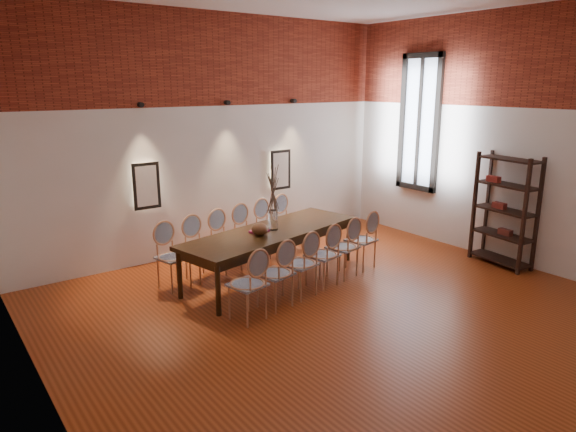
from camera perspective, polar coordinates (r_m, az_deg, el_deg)
floor at (r=6.66m, az=7.52°, el=-11.19°), size 7.00×7.00×0.02m
wall_back at (r=8.93m, az=-8.21°, el=8.83°), size 7.00×0.10×4.00m
wall_left at (r=4.41m, az=-26.97°, el=1.57°), size 0.10×7.00×4.00m
wall_right at (r=8.91m, az=24.81°, el=7.64°), size 0.10×7.00×4.00m
brick_band_back at (r=8.83m, az=-8.29°, el=16.89°), size 7.00×0.02×1.50m
brick_band_left at (r=4.35m, az=-28.00°, el=17.97°), size 0.02×7.00×1.50m
brick_band_right at (r=8.82m, az=25.47°, el=15.69°), size 0.02×7.00×1.50m
niche_left at (r=8.40m, az=-15.52°, el=3.26°), size 0.36×0.06×0.66m
niche_right at (r=9.62m, az=-0.93°, el=5.17°), size 0.36×0.06×0.66m
spot_fixture_left at (r=8.23m, az=-16.05°, el=11.79°), size 0.08×0.10×0.08m
spot_fixture_mid at (r=8.87m, az=-6.77°, el=12.40°), size 0.08×0.10×0.08m
spot_fixture_right at (r=9.65m, az=0.63°, el=12.67°), size 0.08×0.10×0.08m
window_glass at (r=9.94m, az=14.45°, el=9.97°), size 0.02×0.78×2.38m
window_frame at (r=9.93m, az=14.37°, el=9.96°), size 0.08×0.90×2.50m
window_mullion at (r=9.93m, az=14.37°, el=9.96°), size 0.06×0.06×2.40m
dining_table at (r=7.74m, az=-1.77°, el=-4.24°), size 3.11×1.54×0.75m
chair_near_a at (r=6.38m, az=-4.54°, el=-7.57°), size 0.52×0.52×0.94m
chair_near_b at (r=6.71m, az=-1.46°, el=-6.40°), size 0.52×0.52×0.94m
chair_near_c at (r=7.06m, az=1.32°, el=-5.32°), size 0.52×0.52×0.94m
chair_near_d at (r=7.42m, az=3.82°, el=-4.34°), size 0.52×0.52×0.94m
chair_near_e at (r=7.80m, az=6.08°, el=-3.44°), size 0.52×0.52×0.94m
chair_near_f at (r=8.19m, az=8.12°, el=-2.63°), size 0.52×0.52×0.94m
chair_far_a at (r=7.49m, az=-12.62°, el=-4.49°), size 0.52×0.52×0.94m
chair_far_b at (r=7.77m, az=-9.65°, el=-3.64°), size 0.52×0.52×0.94m
chair_far_c at (r=8.07m, az=-6.90°, el=-2.84°), size 0.52×0.52×0.94m
chair_far_d at (r=8.39m, az=-4.36°, el=-2.09°), size 0.52×0.52×0.94m
chair_far_e at (r=8.73m, az=-2.01°, el=-1.40°), size 0.52×0.52×0.94m
chair_far_f at (r=9.08m, az=0.16°, el=-0.76°), size 0.52×0.52×0.94m
vase at (r=7.61m, az=-1.66°, el=-0.45°), size 0.14×0.14×0.30m
dried_branches at (r=7.50m, az=-1.68°, el=2.87°), size 0.50×0.50×0.70m
bowl at (r=7.36m, az=-3.16°, el=-1.47°), size 0.24×0.24×0.18m
book at (r=7.53m, az=-3.22°, el=-1.69°), size 0.29×0.23×0.03m
shelving_rack at (r=8.88m, az=22.94°, el=0.58°), size 0.50×1.04×1.80m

